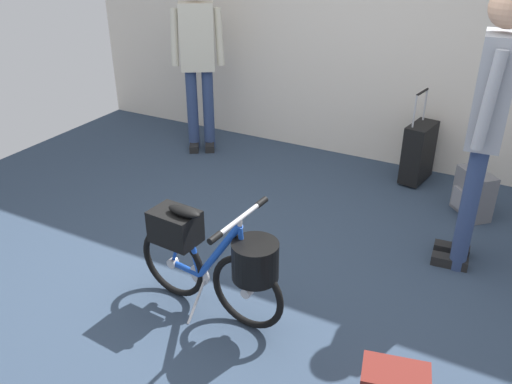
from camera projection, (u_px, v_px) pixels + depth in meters
ground_plane at (244, 277)px, 3.54m from camera, size 6.14×6.14×0.00m
folding_bike_foreground at (214, 257)px, 3.05m from camera, size 1.02×0.53×0.73m
visitor_near_wall at (487, 117)px, 3.22m from camera, size 0.30×0.53×1.81m
visitor_browsing at (198, 54)px, 5.09m from camera, size 0.46×0.38×1.68m
rolling_suitcase at (418, 152)px, 4.70m from camera, size 0.24×0.38×0.83m
backpack_on_floor at (473, 194)px, 4.20m from camera, size 0.34×0.35×0.37m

